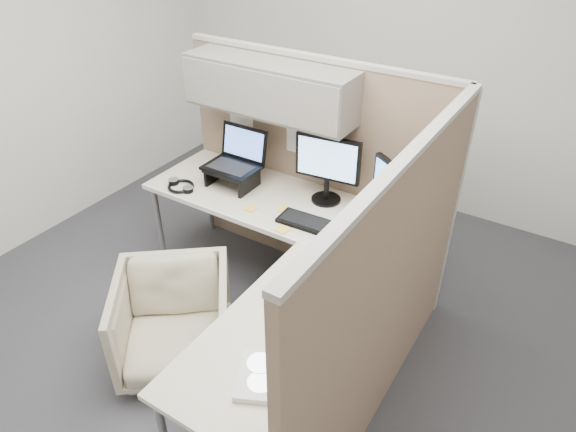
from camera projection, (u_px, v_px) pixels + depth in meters
The scene contains 20 objects.
ground at pixel (255, 335), 3.43m from camera, with size 4.50×4.50×0.00m, color #353439.
partition_back at pixel (294, 133), 3.51m from camera, with size 2.00×0.36×1.63m.
partition_right at pixel (391, 298), 2.53m from camera, with size 0.07×2.03×1.63m.
desk at pixel (280, 249), 3.08m from camera, with size 2.00×1.98×0.73m.
office_chair at pixel (174, 318), 3.08m from camera, with size 0.67×0.62×0.69m, color beige.
monitor_left at pixel (328, 164), 3.33m from camera, with size 0.44×0.20×0.47m.
monitor_right at pixel (396, 197), 2.98m from camera, with size 0.39×0.27×0.47m.
laptop_station at pixel (235, 165), 3.59m from camera, with size 0.37×0.32×0.39m.
keyboard at pixel (316, 225), 3.20m from camera, with size 0.50×0.17×0.02m, color black.
mouse at pixel (356, 249), 2.99m from camera, with size 0.10×0.06×0.04m, color black.
travel_mug at pixel (362, 207), 3.27m from camera, with size 0.07×0.07×0.15m.
soda_can_green at pixel (385, 251), 2.90m from camera, with size 0.07×0.07×0.12m, color #B21E1E.
soda_can_silver at pixel (379, 226), 3.11m from camera, with size 0.07×0.07×0.12m, color black.
sticky_note_d at pixel (284, 210), 3.37m from camera, with size 0.08×0.08×0.01m, color yellow.
sticky_note_b at pixel (282, 230), 3.18m from camera, with size 0.08×0.08×0.01m, color yellow.
sticky_note_c at pixel (249, 186), 3.63m from camera, with size 0.08×0.08×0.01m, color yellow.
sticky_note_a at pixel (251, 208), 3.38m from camera, with size 0.08×0.08×0.01m, color yellow.
headphones at pixel (181, 186), 3.61m from camera, with size 0.23×0.22×0.03m.
paper_stack at pixel (261, 377), 2.22m from camera, with size 0.30×0.32×0.03m.
desk_clock at pixel (315, 315), 2.49m from camera, with size 0.07×0.11×0.10m.
Camera 1 is at (1.48, -1.94, 2.54)m, focal length 32.00 mm.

